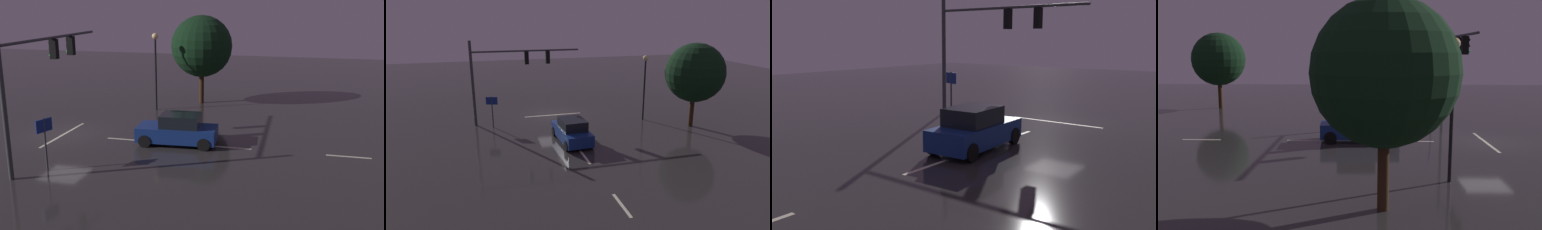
{
  "view_description": "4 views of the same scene",
  "coord_description": "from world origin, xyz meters",
  "views": [
    {
      "loc": [
        22.4,
        13.34,
        7.7
      ],
      "look_at": [
        -1.06,
        7.6,
        1.39
      ],
      "focal_mm": 41.56,
      "sensor_mm": 36.0,
      "label": 1
    },
    {
      "loc": [
        5.98,
        29.56,
        8.68
      ],
      "look_at": [
        -0.58,
        6.3,
        1.69
      ],
      "focal_mm": 32.81,
      "sensor_mm": 36.0,
      "label": 2
    },
    {
      "loc": [
        -9.45,
        20.22,
        4.29
      ],
      "look_at": [
        -0.22,
        8.22,
        1.56
      ],
      "focal_mm": 39.76,
      "sensor_mm": 36.0,
      "label": 3
    },
    {
      "loc": [
        -22.27,
        6.74,
        4.92
      ],
      "look_at": [
        0.28,
        7.58,
        1.42
      ],
      "focal_mm": 38.15,
      "sensor_mm": 36.0,
      "label": 4
    }
  ],
  "objects": [
    {
      "name": "traffic_signal_assembly",
      "position": [
        3.79,
        1.27,
        4.59
      ],
      "size": [
        8.69,
        0.47,
        6.74
      ],
      "color": "#383A3D",
      "rests_on": "ground_plane"
    },
    {
      "name": "ground_plane",
      "position": [
        0.0,
        0.0,
        0.0
      ],
      "size": [
        80.0,
        80.0,
        0.0
      ],
      "primitive_type": "plane",
      "color": "#2D2B2B"
    },
    {
      "name": "route_sign",
      "position": [
        5.26,
        2.25,
        1.82
      ],
      "size": [
        0.88,
        0.32,
        2.52
      ],
      "color": "#383A3D",
      "rests_on": "ground_plane"
    },
    {
      "name": "stop_bar",
      "position": [
        0.0,
        0.08,
        0.0
      ],
      "size": [
        5.0,
        0.16,
        0.01
      ],
      "primitive_type": "cube",
      "color": "beige",
      "rests_on": "ground_plane"
    },
    {
      "name": "lane_dash_mid",
      "position": [
        0.0,
        10.0,
        0.0
      ],
      "size": [
        0.16,
        2.2,
        0.01
      ],
      "primitive_type": "cube",
      "rotation": [
        0.0,
        0.0,
        1.57
      ],
      "color": "beige",
      "rests_on": "ground_plane"
    },
    {
      "name": "car_approaching",
      "position": [
        0.09,
        7.1,
        0.8
      ],
      "size": [
        2.11,
        4.45,
        1.7
      ],
      "color": "navy",
      "rests_on": "ground_plane"
    },
    {
      "name": "lane_dash_far",
      "position": [
        0.0,
        4.0,
        0.0
      ],
      "size": [
        0.16,
        2.2,
        0.01
      ],
      "primitive_type": "cube",
      "rotation": [
        0.0,
        0.0,
        1.57
      ],
      "color": "beige",
      "rests_on": "ground_plane"
    }
  ]
}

